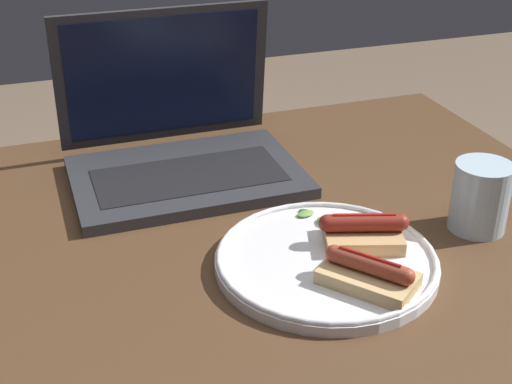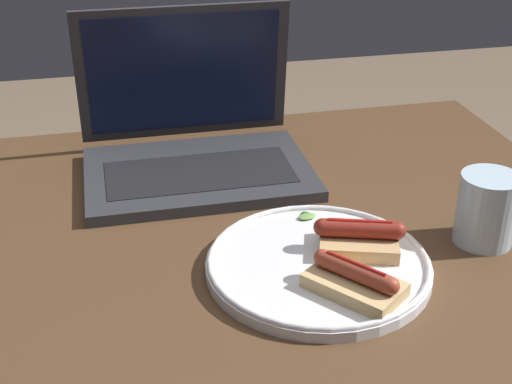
% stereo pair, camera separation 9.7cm
% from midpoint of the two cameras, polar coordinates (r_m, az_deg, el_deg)
% --- Properties ---
extents(desk, '(1.04, 0.81, 0.73)m').
position_cam_midpoint_polar(desk, '(1.05, -3.28, -6.53)').
color(desk, '#4C331E').
rests_on(desk, ground_plane).
extents(laptop, '(0.36, 0.28, 0.25)m').
position_cam_midpoint_polar(laptop, '(1.16, -8.51, 3.57)').
color(laptop, '#2D2D33').
rests_on(laptop, desk).
extents(plate, '(0.29, 0.29, 0.02)m').
position_cam_midpoint_polar(plate, '(0.92, 2.62, -5.55)').
color(plate, silver).
rests_on(plate, desk).
extents(sausage_toast_left, '(0.12, 0.13, 0.04)m').
position_cam_midpoint_polar(sausage_toast_left, '(0.86, 5.79, -6.63)').
color(sausage_toast_left, tan).
rests_on(sausage_toast_left, plate).
extents(sausage_toast_middle, '(0.12, 0.10, 0.04)m').
position_cam_midpoint_polar(sausage_toast_middle, '(0.94, 5.65, -3.26)').
color(sausage_toast_middle, tan).
rests_on(sausage_toast_middle, plate).
extents(salad_pile, '(0.06, 0.07, 0.01)m').
position_cam_midpoint_polar(salad_pile, '(0.99, 2.28, -2.20)').
color(salad_pile, '#387A33').
rests_on(salad_pile, plate).
extents(drinking_glass, '(0.08, 0.08, 0.10)m').
position_cam_midpoint_polar(drinking_glass, '(1.01, 14.94, -0.45)').
color(drinking_glass, silver).
rests_on(drinking_glass, desk).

